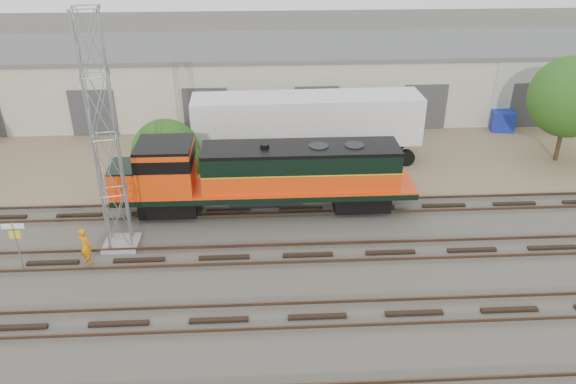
{
  "coord_description": "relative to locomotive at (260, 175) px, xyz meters",
  "views": [
    {
      "loc": [
        -2.17,
        -20.87,
        15.11
      ],
      "look_at": [
        -0.82,
        4.0,
        2.2
      ],
      "focal_mm": 35.0,
      "sensor_mm": 36.0,
      "label": 1
    }
  ],
  "objects": [
    {
      "name": "ground",
      "position": [
        2.2,
        -6.0,
        -2.23
      ],
      "size": [
        140.0,
        140.0,
        0.0
      ],
      "primitive_type": "plane",
      "color": "#47423A",
      "rests_on": "ground"
    },
    {
      "name": "dirt_strip",
      "position": [
        2.2,
        9.0,
        -2.22
      ],
      "size": [
        80.0,
        16.0,
        0.02
      ],
      "primitive_type": "cube",
      "color": "#726047",
      "rests_on": "ground"
    },
    {
      "name": "tracks",
      "position": [
        2.2,
        -9.0,
        -2.15
      ],
      "size": [
        80.0,
        20.4,
        0.28
      ],
      "color": "black",
      "rests_on": "ground"
    },
    {
      "name": "warehouse",
      "position": [
        2.25,
        16.98,
        0.42
      ],
      "size": [
        58.4,
        10.4,
        5.3
      ],
      "color": "beige",
      "rests_on": "ground"
    },
    {
      "name": "locomotive",
      "position": [
        0.0,
        0.0,
        0.0
      ],
      "size": [
        16.06,
        2.82,
        3.86
      ],
      "color": "black",
      "rests_on": "tracks"
    },
    {
      "name": "signal_tower",
      "position": [
        -6.9,
        -3.02,
        3.29
      ],
      "size": [
        1.67,
        1.67,
        11.35
      ],
      "rotation": [
        0.0,
        0.0,
        0.18
      ],
      "color": "gray",
      "rests_on": "ground"
    },
    {
      "name": "sign_post",
      "position": [
        -11.05,
        -4.79,
        -0.53
      ],
      "size": [
        1.0,
        0.08,
        2.44
      ],
      "color": "gray",
      "rests_on": "ground"
    },
    {
      "name": "worker",
      "position": [
        -8.16,
        -4.48,
        -1.3
      ],
      "size": [
        0.81,
        0.72,
        1.86
      ],
      "primitive_type": "imported",
      "rotation": [
        0.0,
        0.0,
        2.63
      ],
      "color": "orange",
      "rests_on": "ground"
    },
    {
      "name": "semi_trailer",
      "position": [
        3.39,
        6.6,
        0.54
      ],
      "size": [
        14.41,
        3.21,
        4.41
      ],
      "rotation": [
        0.0,
        0.0,
        0.02
      ],
      "color": "silver",
      "rests_on": "ground"
    },
    {
      "name": "dumpster_blue",
      "position": [
        17.96,
        11.43,
        -1.48
      ],
      "size": [
        1.84,
        1.75,
        1.5
      ],
      "primitive_type": "cube",
      "rotation": [
        0.0,
        0.0,
        -0.17
      ],
      "color": "navy",
      "rests_on": "ground"
    },
    {
      "name": "dumpster_red",
      "position": [
        23.56,
        11.3,
        -1.53
      ],
      "size": [
        1.92,
        1.86,
        1.4
      ],
      "primitive_type": "cube",
      "rotation": [
        0.0,
        0.0,
        0.39
      ],
      "color": "maroon",
      "rests_on": "ground"
    },
    {
      "name": "tree_mid",
      "position": [
        -5.36,
        4.08,
        -0.54
      ],
      "size": [
        4.28,
        4.08,
        4.08
      ],
      "color": "#382619",
      "rests_on": "ground"
    },
    {
      "name": "tree_east",
      "position": [
        19.68,
        5.66,
        1.93
      ],
      "size": [
        5.31,
        5.06,
        6.83
      ],
      "color": "#382619",
      "rests_on": "ground"
    }
  ]
}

